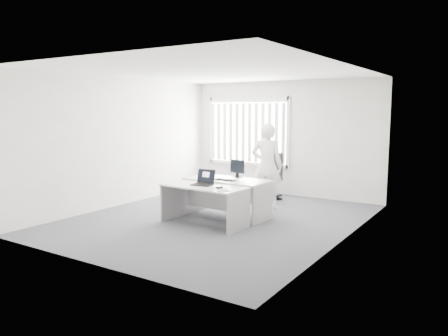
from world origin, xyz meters
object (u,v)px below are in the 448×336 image
Objects in this scene: desk_far at (227,190)px; laptop at (202,178)px; office_chair at (270,184)px; desk_near at (204,196)px; person at (267,166)px; monitor at (237,169)px.

laptop is (-0.10, -0.71, 0.32)m from desk_far.
office_chair is at bearing 94.82° from desk_far.
person reaches higher than desk_near.
person is (0.41, -0.99, 0.58)m from office_chair.
monitor is (0.06, 0.29, 0.39)m from desk_far.
desk_near is at bearing -86.28° from monitor.
person is 5.16× the size of monitor.
laptop is at bearing 60.69° from person.
desk_near is at bearing 62.43° from person.
person is at bearing 75.78° from desk_far.
laptop reaches higher than desk_near.
person reaches higher than desk_far.
person reaches higher than office_chair.
desk_far is 0.92× the size of person.
office_chair is 1.88m from monitor.
desk_far is 0.49m from monitor.
monitor is at bearing 87.78° from desk_near.
desk_far is 1.19m from person.
office_chair is 0.60× the size of person.
desk_far reaches higher than desk_near.
office_chair is at bearing 94.55° from desk_near.
monitor is at bearing 74.96° from laptop.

